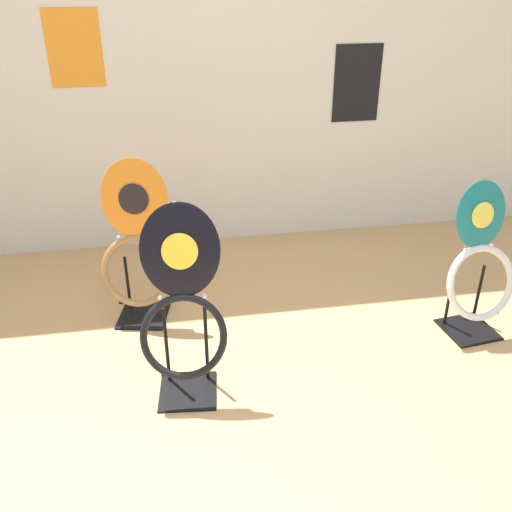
% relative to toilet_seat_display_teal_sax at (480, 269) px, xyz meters
% --- Properties ---
extents(ground_plane, '(14.00, 14.00, 0.00)m').
position_rel_toilet_seat_display_teal_sax_xyz_m(ground_plane, '(-1.29, -0.93, -0.40)').
color(ground_plane, tan).
extents(wall_back, '(8.00, 0.07, 2.60)m').
position_rel_toilet_seat_display_teal_sax_xyz_m(wall_back, '(-1.29, 1.44, 0.90)').
color(wall_back, silver).
rests_on(wall_back, ground_plane).
extents(toilet_seat_display_teal_sax, '(0.44, 0.31, 0.88)m').
position_rel_toilet_seat_display_teal_sax_xyz_m(toilet_seat_display_teal_sax, '(0.00, 0.00, 0.00)').
color(toilet_seat_display_teal_sax, black).
rests_on(toilet_seat_display_teal_sax, ground_plane).
extents(toilet_seat_display_jazz_black, '(0.43, 0.34, 0.96)m').
position_rel_toilet_seat_display_teal_sax_xyz_m(toilet_seat_display_jazz_black, '(-1.62, -0.23, 0.08)').
color(toilet_seat_display_jazz_black, black).
rests_on(toilet_seat_display_jazz_black, ground_plane).
extents(toilet_seat_display_orange_sun, '(0.45, 0.33, 0.96)m').
position_rel_toilet_seat_display_teal_sax_xyz_m(toilet_seat_display_orange_sun, '(-1.85, 0.45, 0.02)').
color(toilet_seat_display_orange_sun, black).
rests_on(toilet_seat_display_orange_sun, ground_plane).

